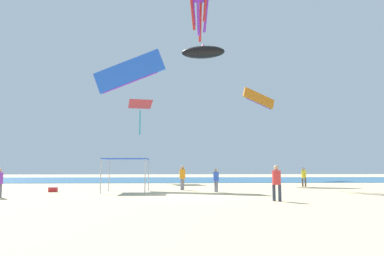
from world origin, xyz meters
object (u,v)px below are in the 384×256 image
(kite_inflatable_black, at_px, (203,52))
(kite_diamond_red, at_px, (140,106))
(person_central, at_px, (216,178))
(canopy_tent, at_px, (126,160))
(cooler_box, at_px, (53,189))
(person_near_tent, at_px, (182,176))
(person_rightmost, at_px, (277,180))
(person_leftmost, at_px, (304,175))
(kite_parafoil_blue, at_px, (129,72))
(kite_parafoil_orange, at_px, (259,99))

(kite_inflatable_black, xyz_separation_m, kite_diamond_red, (-7.44, -0.01, -6.62))
(person_central, relative_size, kite_diamond_red, 0.42)
(canopy_tent, distance_m, cooler_box, 5.56)
(person_near_tent, distance_m, cooler_box, 9.33)
(person_near_tent, relative_size, kite_diamond_red, 0.47)
(canopy_tent, distance_m, person_rightmost, 11.13)
(person_rightmost, bearing_deg, person_leftmost, -71.96)
(kite_parafoil_blue, xyz_separation_m, kite_parafoil_orange, (15.93, 17.32, 0.98))
(canopy_tent, relative_size, kite_inflatable_black, 0.56)
(person_leftmost, bearing_deg, person_central, 92.46)
(person_leftmost, xyz_separation_m, kite_parafoil_blue, (-15.59, 0.86, 9.38))
(kite_parafoil_blue, bearing_deg, kite_parafoil_orange, -124.95)
(canopy_tent, xyz_separation_m, kite_diamond_red, (-0.85, 16.20, 6.64))
(person_near_tent, height_order, kite_parafoil_blue, kite_parafoil_blue)
(person_rightmost, bearing_deg, kite_diamond_red, -23.95)
(person_central, height_order, person_rightmost, person_rightmost)
(kite_parafoil_blue, bearing_deg, person_leftmost, -175.50)
(kite_diamond_red, bearing_deg, person_rightmost, -78.65)
(cooler_box, relative_size, kite_inflatable_black, 0.11)
(kite_parafoil_blue, bearing_deg, canopy_tent, 105.00)
(canopy_tent, height_order, person_leftmost, canopy_tent)
(canopy_tent, height_order, person_rightmost, canopy_tent)
(person_rightmost, height_order, kite_parafoil_orange, kite_parafoil_orange)
(canopy_tent, height_order, kite_diamond_red, kite_diamond_red)
(person_rightmost, bearing_deg, kite_inflatable_black, -41.28)
(canopy_tent, relative_size, kite_parafoil_blue, 0.45)
(kite_inflatable_black, bearing_deg, kite_diamond_red, -170.43)
(kite_diamond_red, relative_size, kite_parafoil_orange, 0.81)
(canopy_tent, height_order, person_central, canopy_tent)
(person_rightmost, relative_size, kite_diamond_red, 0.47)
(kite_diamond_red, bearing_deg, person_central, -77.83)
(person_near_tent, bearing_deg, kite_diamond_red, -139.05)
(canopy_tent, xyz_separation_m, person_leftmost, (14.73, 5.87, -1.23))
(kite_parafoil_blue, height_order, kite_parafoil_orange, kite_parafoil_orange)
(person_near_tent, relative_size, cooler_box, 3.25)
(person_central, relative_size, kite_parafoil_orange, 0.34)
(cooler_box, bearing_deg, canopy_tent, -4.44)
(person_leftmost, relative_size, person_central, 1.03)
(kite_parafoil_orange, bearing_deg, kite_parafoil_blue, -147.52)
(person_near_tent, height_order, person_rightmost, person_rightmost)
(kite_parafoil_blue, relative_size, kite_diamond_red, 1.70)
(kite_inflatable_black, bearing_deg, kite_parafoil_orange, 52.31)
(kite_parafoil_blue, bearing_deg, kite_diamond_red, -82.44)
(canopy_tent, xyz_separation_m, kite_parafoil_blue, (-0.87, 6.73, 8.15))
(canopy_tent, distance_m, person_central, 6.44)
(person_leftmost, xyz_separation_m, kite_diamond_red, (-15.58, 10.33, 7.88))
(person_central, xyz_separation_m, kite_parafoil_orange, (8.74, 24.23, 10.39))
(person_central, relative_size, kite_parafoil_blue, 0.25)
(person_near_tent, xyz_separation_m, person_rightmost, (4.82, -8.78, 0.00))
(cooler_box, bearing_deg, person_leftmost, 15.38)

